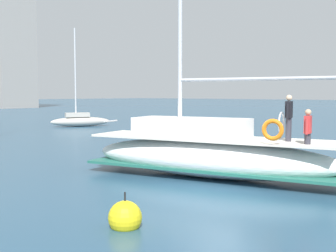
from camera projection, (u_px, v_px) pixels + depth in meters
name	position (u px, v px, depth m)	size (l,w,h in m)	color
ground_plane	(223.00, 187.00, 14.13)	(400.00, 400.00, 0.00)	#284C66
main_sailboat	(207.00, 153.00, 15.87)	(4.49, 9.89, 12.77)	white
moored_sloop_far	(80.00, 120.00, 40.34)	(5.50, 3.76, 9.15)	#B7B2A8
mooring_buoy	(125.00, 218.00, 9.86)	(0.79, 0.79, 0.99)	yellow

